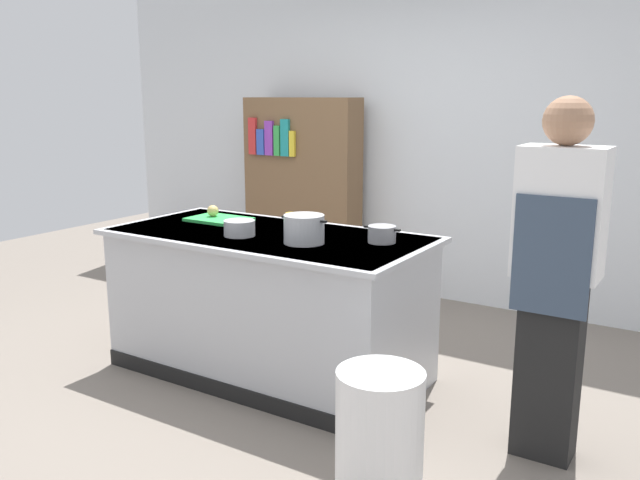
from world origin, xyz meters
The scene contains 12 objects.
ground_plane centered at (0.00, 0.00, 0.00)m, with size 10.00×10.00×0.00m, color slate.
back_wall centered at (0.00, 2.10, 1.50)m, with size 6.40×0.12×3.00m, color silver.
counter_island centered at (0.00, 0.00, 0.47)m, with size 1.98×0.98×0.90m.
cutting_board centered at (-0.52, 0.15, 0.91)m, with size 0.40×0.28×0.02m, color green.
onion centered at (-0.58, 0.17, 0.96)m, with size 0.08×0.08×0.08m, color tan.
stock_pot centered at (0.34, -0.11, 0.98)m, with size 0.30×0.23×0.16m.
sauce_pan centered at (0.70, 0.14, 0.95)m, with size 0.23×0.16×0.10m.
mixing_bowl centered at (-0.10, -0.15, 0.95)m, with size 0.19×0.19×0.09m, color #B7BABF.
juice_cup centered at (0.04, 0.20, 0.95)m, with size 0.07×0.07×0.10m, color yellow.
trash_bin centered at (1.20, -0.83, 0.29)m, with size 0.38×0.38×0.59m, color white.
person_chef centered at (1.71, -0.08, 0.91)m, with size 0.38×0.25×1.72m.
bookshelf centered at (-0.95, 1.80, 0.85)m, with size 1.10×0.31×1.70m.
Camera 1 is at (2.35, -3.15, 1.72)m, focal length 37.02 mm.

